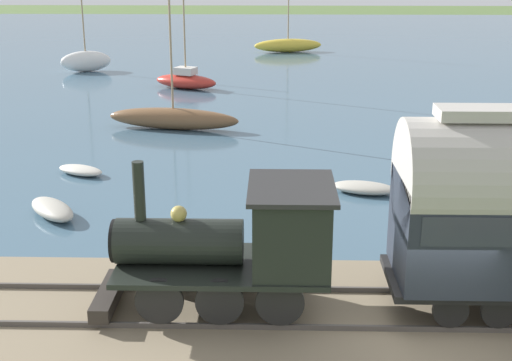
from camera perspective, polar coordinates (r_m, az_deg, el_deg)
name	(u,v)px	position (r m, az deg, el deg)	size (l,w,h in m)	color
ground_plane	(423,350)	(16.10, 13.23, -13.09)	(200.00, 200.00, 0.00)	#516B38
harbor_water	(315,57)	(58.01, 4.72, 9.79)	(80.00, 80.00, 0.01)	#426075
rail_embankment	(416,320)	(16.71, 12.71, -10.87)	(5.40, 56.00, 0.61)	#84755B
steam_locomotive	(245,239)	(15.55, -0.86, -4.68)	(2.40, 5.22, 3.32)	black
sailboat_red	(186,80)	(44.66, -5.63, 8.02)	(2.98, 4.38, 7.99)	#B72D23
sailboat_white	(86,61)	(52.14, -13.46, 9.31)	(2.44, 3.66, 7.84)	white
sailboat_yellow	(288,45)	(60.88, 2.57, 10.77)	(2.36, 5.88, 7.80)	gold
sailboat_brown	(173,118)	(34.33, -6.63, 4.98)	(2.21, 6.50, 6.31)	brown
rowboat_far_out	(81,170)	(27.98, -13.86, 0.81)	(1.65, 2.15, 0.34)	beige
rowboat_mid_harbor	(52,209)	(23.79, -15.99, -2.22)	(2.49, 2.29, 0.50)	#B7B2A3
rowboat_off_pier	(364,188)	(25.37, 8.64, -0.58)	(1.64, 2.47, 0.39)	#B7B2A3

